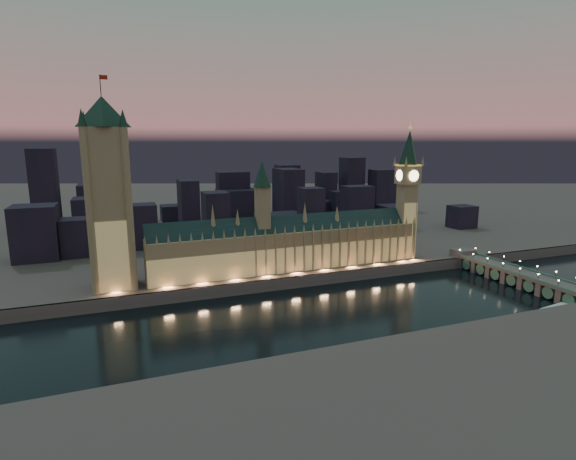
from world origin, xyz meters
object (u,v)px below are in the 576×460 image
object	(u,v)px
elizabeth_tower	(408,183)
river_boat	(555,312)
palace_of_westminster	(288,244)
westminster_bridge	(511,275)
victoria_tower	(108,186)

from	to	relation	value
elizabeth_tower	river_boat	distance (m)	138.16
river_boat	elizabeth_tower	bearing A→B (deg)	99.71
palace_of_westminster	westminster_bridge	xyz separation A→B (m)	(144.74, -65.19, -20.38)
palace_of_westminster	river_boat	world-z (taller)	palace_of_westminster
river_boat	westminster_bridge	bearing A→B (deg)	66.21
elizabeth_tower	river_boat	world-z (taller)	elizabeth_tower
victoria_tower	river_boat	size ratio (longest dim) A/B	3.06
victoria_tower	elizabeth_tower	world-z (taller)	victoria_tower
river_boat	palace_of_westminster	bearing A→B (deg)	135.23
palace_of_westminster	westminster_bridge	bearing A→B (deg)	-24.25
victoria_tower	elizabeth_tower	bearing A→B (deg)	-0.00
victoria_tower	elizabeth_tower	size ratio (longest dim) A/B	1.22
elizabeth_tower	westminster_bridge	world-z (taller)	elizabeth_tower
palace_of_westminster	river_boat	xyz separation A→B (m)	(120.70, -119.74, -24.81)
palace_of_westminster	river_boat	distance (m)	171.82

